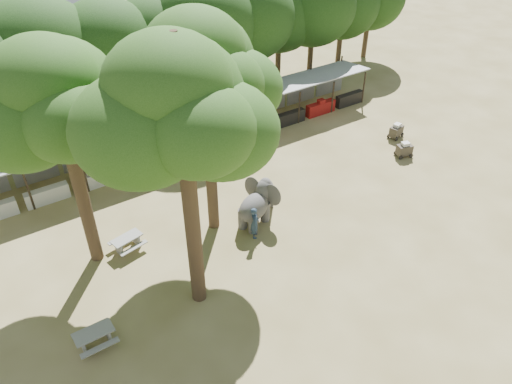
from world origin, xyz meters
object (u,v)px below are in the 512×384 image
yard_tree_center (175,111)px  picnic_table_far (127,242)px  cart_front (404,149)px  cart_back (396,131)px  handler (255,223)px  elephant (258,203)px  yard_tree_back (200,72)px  yard_tree_left (54,105)px  picnic_table_near (95,337)px

yard_tree_center → picnic_table_far: 9.92m
cart_front → cart_back: bearing=71.8°
handler → cart_back: 13.99m
cart_front → cart_back: cart_back is taller
elephant → cart_front: (11.38, 0.29, -0.64)m
yard_tree_back → picnic_table_far: 9.17m
picnic_table_far → yard_tree_center: bearing=-85.4°
yard_tree_back → cart_front: yard_tree_back is taller
yard_tree_left → cart_back: (21.05, 0.22, -7.69)m
picnic_table_near → picnic_table_far: (3.23, 4.74, -0.02)m
elephant → yard_tree_back: bearing=131.6°
cart_front → picnic_table_far: bearing=-168.5°
yard_tree_center → elephant: (5.31, 2.92, -8.07)m
handler → cart_front: handler is taller
elephant → handler: (-0.85, -1.02, -0.24)m
yard_tree_center → picnic_table_near: bearing=-177.5°
elephant → handler: elephant is taller
yard_tree_left → handler: size_ratio=6.13×
yard_tree_back → cart_front: (13.69, -0.79, -8.04)m
yard_tree_back → handler: 8.06m
handler → cart_back: (13.58, 3.32, -0.39)m
yard_tree_left → yard_tree_back: yard_tree_back is taller
yard_tree_back → picnic_table_near: bearing=-151.0°
elephant → handler: size_ratio=1.70×
handler → picnic_table_near: handler is taller
elephant → cart_back: bearing=-13.1°
cart_back → elephant: bearing=176.5°
picnic_table_far → picnic_table_near: bearing=-136.3°
yard_tree_back → picnic_table_far: size_ratio=6.46×
yard_tree_center → handler: (4.47, 1.90, -8.31)m
yard_tree_center → handler: yard_tree_center is taller
elephant → picnic_table_near: size_ratio=1.92×
yard_tree_left → picnic_table_near: 9.42m
yard_tree_back → handler: yard_tree_back is taller
yard_tree_center → cart_front: size_ratio=10.21×
yard_tree_back → elephant: yard_tree_back is taller
handler → cart_front: 12.30m
yard_tree_left → handler: bearing=-22.6°
handler → cart_front: (12.23, 1.31, -0.40)m
yard_tree_left → cart_back: 22.41m
picnic_table_near → cart_front: bearing=8.3°
yard_tree_back → elephant: (2.32, -1.08, -7.40)m
elephant → picnic_table_far: size_ratio=1.73×
yard_tree_center → elephant: 10.09m
yard_tree_left → picnic_table_near: bearing=-107.0°
picnic_table_far → yard_tree_left: bearing=152.2°
yard_tree_back → picnic_table_far: yard_tree_back is taller
cart_back → handler: bearing=180.0°
yard_tree_left → cart_front: size_ratio=9.35×
yard_tree_back → handler: bearing=-55.1°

